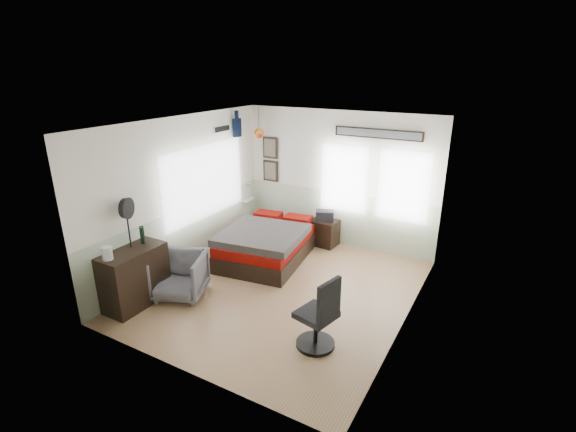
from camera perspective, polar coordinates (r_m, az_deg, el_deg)
name	(u,v)px	position (r m, az deg, el deg)	size (l,w,h in m)	color
ground_plane	(281,290)	(6.98, -0.91, -10.07)	(4.00, 4.50, 0.01)	#9F7246
room_shell	(283,193)	(6.52, -0.74, 3.23)	(4.02, 4.52, 2.71)	white
wall_decor	(282,139)	(8.41, -0.78, 10.44)	(3.55, 1.32, 1.44)	black
bed	(267,244)	(7.92, -2.90, -3.78)	(1.63, 2.13, 0.63)	black
dresser	(135,277)	(6.82, -20.20, -7.86)	(0.48, 1.00, 0.90)	black
armchair	(179,275)	(6.88, -14.63, -7.87)	(0.76, 0.78, 0.71)	#5D5C65
nightstand	(324,233)	(8.56, 4.96, -2.27)	(0.53, 0.42, 0.53)	black
task_chair	(319,320)	(5.51, 4.32, -13.99)	(0.55, 0.55, 1.03)	black
kettle	(107,253)	(6.41, -23.50, -4.71)	(0.17, 0.14, 0.19)	silver
bottle	(142,235)	(6.77, -19.31, -2.47)	(0.07, 0.07, 0.28)	black
stand_fan	(126,209)	(6.52, -21.23, 0.86)	(0.18, 0.31, 0.78)	black
black_bag	(325,216)	(8.42, 5.04, 0.05)	(0.35, 0.23, 0.21)	black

